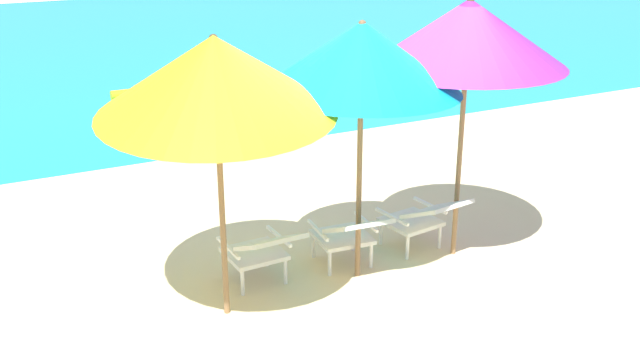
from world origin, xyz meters
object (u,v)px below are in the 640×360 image
object	(u,v)px
beach_umbrella_center	(362,57)
lounge_chair_right	(423,216)
lounge_chair_center	(349,232)
swim_buoy	(156,91)
beach_umbrella_left	(215,76)
lounge_chair_left	(262,249)
beach_umbrella_right	(468,33)

from	to	relation	value
beach_umbrella_center	lounge_chair_right	bearing A→B (deg)	9.38
lounge_chair_center	beach_umbrella_center	xyz separation A→B (m)	(0.02, -0.13, 1.72)
swim_buoy	beach_umbrella_left	world-z (taller)	beach_umbrella_left
swim_buoy	beach_umbrella_center	world-z (taller)	beach_umbrella_center
lounge_chair_center	beach_umbrella_left	distance (m)	2.19
beach_umbrella_left	lounge_chair_right	bearing A→B (deg)	5.76
beach_umbrella_left	lounge_chair_left	bearing A→B (deg)	30.43
swim_buoy	beach_umbrella_left	bearing A→B (deg)	-100.81
lounge_chair_right	swim_buoy	bearing A→B (deg)	95.45
lounge_chair_right	beach_umbrella_right	xyz separation A→B (m)	(0.28, -0.17, 1.85)
lounge_chair_center	beach_umbrella_center	world-z (taller)	beach_umbrella_center
lounge_chair_left	swim_buoy	bearing A→B (deg)	82.20
lounge_chair_right	beach_umbrella_right	distance (m)	1.87
lounge_chair_center	lounge_chair_right	xyz separation A→B (m)	(0.85, 0.01, 0.00)
beach_umbrella_left	beach_umbrella_right	distance (m)	2.48
swim_buoy	lounge_chair_center	xyz separation A→B (m)	(-0.13, -7.52, 0.31)
beach_umbrella_center	beach_umbrella_right	world-z (taller)	beach_umbrella_right
beach_umbrella_left	beach_umbrella_right	world-z (taller)	beach_umbrella_right
lounge_chair_center	beach_umbrella_left	world-z (taller)	beach_umbrella_left
swim_buoy	lounge_chair_center	bearing A→B (deg)	-91.01
lounge_chair_left	beach_umbrella_left	bearing A→B (deg)	-149.57
beach_umbrella_center	lounge_chair_center	bearing A→B (deg)	99.10
beach_umbrella_left	beach_umbrella_center	world-z (taller)	beach_umbrella_left
lounge_chair_center	beach_umbrella_left	bearing A→B (deg)	-170.90
lounge_chair_center	beach_umbrella_center	distance (m)	1.73
lounge_chair_right	beach_umbrella_center	distance (m)	1.92
lounge_chair_left	lounge_chair_center	size ratio (longest dim) A/B	0.98
swim_buoy	lounge_chair_right	world-z (taller)	lounge_chair_right
lounge_chair_left	lounge_chair_right	world-z (taller)	same
lounge_chair_right	beach_umbrella_right	size ratio (longest dim) A/B	0.36
swim_buoy	lounge_chair_right	size ratio (longest dim) A/B	1.70
lounge_chair_left	beach_umbrella_right	distance (m)	2.74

